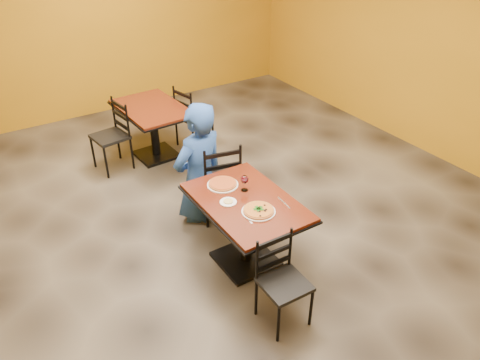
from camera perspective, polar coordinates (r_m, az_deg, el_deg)
floor at (r=5.18m, az=-2.34°, el=-6.70°), size 7.00×8.00×0.01m
wall_back at (r=7.97m, az=-18.12°, el=17.93°), size 7.00×0.01×3.00m
wall_right at (r=6.75m, az=24.79°, el=14.27°), size 0.01×8.00×3.00m
table_main at (r=4.50m, az=0.75°, el=-4.52°), size 0.83×1.23×0.75m
table_second at (r=6.53m, az=-10.57°, el=7.20°), size 0.86×1.22×0.75m
chair_main_near at (r=4.02m, az=5.46°, el=-12.61°), size 0.38×0.38×0.83m
chair_main_far at (r=5.22m, az=-2.74°, el=0.17°), size 0.51×0.51×0.96m
chair_second_left at (r=6.40m, az=-15.62°, el=5.07°), size 0.47×0.47×0.93m
chair_second_right at (r=6.80m, az=-5.65°, el=7.73°), size 0.49×0.49×0.92m
diner at (r=5.12m, az=-5.07°, el=2.17°), size 0.75×0.57×1.39m
plate_main at (r=4.23m, az=2.27°, el=-3.87°), size 0.31×0.31×0.01m
pizza_main at (r=4.22m, az=2.28°, el=-3.69°), size 0.28×0.28×0.02m
plate_far at (r=4.61m, az=-2.13°, el=-0.58°), size 0.31×0.31×0.01m
pizza_far at (r=4.60m, az=-2.13°, el=-0.42°), size 0.28×0.28×0.02m
side_plate at (r=4.35m, az=-1.45°, el=-2.71°), size 0.16×0.16×0.01m
dip at (r=4.35m, az=-1.45°, el=-2.61°), size 0.09×0.09×0.01m
wine_glass at (r=4.48m, az=0.56°, el=-0.30°), size 0.08×0.08×0.18m
fork at (r=4.16m, az=0.88°, el=-4.64°), size 0.03×0.19×0.00m
knife at (r=4.37m, az=5.37°, el=-2.75°), size 0.03×0.21×0.00m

